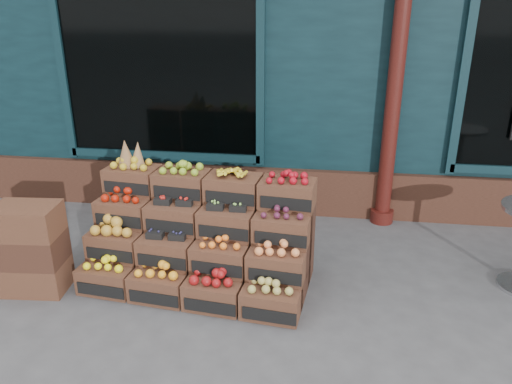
# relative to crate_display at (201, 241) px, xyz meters

# --- Properties ---
(ground) EXTENTS (60.00, 60.00, 0.00)m
(ground) POSITION_rel_crate_display_xyz_m (0.71, -0.44, -0.41)
(ground) COLOR #464648
(ground) RESTS_ON ground
(shop_facade) EXTENTS (12.00, 6.24, 4.80)m
(shop_facade) POSITION_rel_crate_display_xyz_m (0.71, 4.68, 1.99)
(shop_facade) COLOR black
(shop_facade) RESTS_ON ground
(crate_display) EXTENTS (2.21, 1.25, 1.33)m
(crate_display) POSITION_rel_crate_display_xyz_m (0.00, 0.00, 0.00)
(crate_display) COLOR #4D2D1E
(crate_display) RESTS_ON ground
(spare_crates) EXTENTS (0.61, 0.45, 0.87)m
(spare_crates) POSITION_rel_crate_display_xyz_m (-1.52, -0.43, 0.03)
(spare_crates) COLOR #4D2D1E
(spare_crates) RESTS_ON ground
(shopkeeper) EXTENTS (0.72, 0.50, 1.89)m
(shopkeeper) POSITION_rel_crate_display_xyz_m (-1.14, 2.22, 0.54)
(shopkeeper) COLOR #144623
(shopkeeper) RESTS_ON ground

